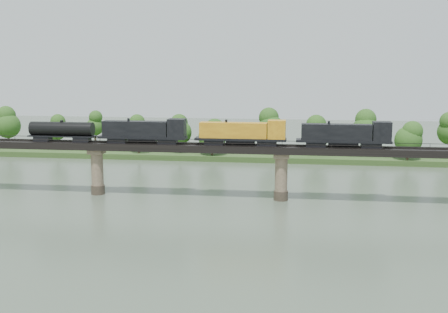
# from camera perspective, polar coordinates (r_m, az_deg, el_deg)

# --- Properties ---
(ground) EXTENTS (400.00, 400.00, 0.00)m
(ground) POSITION_cam_1_polar(r_m,az_deg,el_deg) (89.91, 5.03, -9.01)
(ground) COLOR #3E4C3C
(ground) RESTS_ON ground
(far_bank) EXTENTS (300.00, 24.00, 1.60)m
(far_bank) POSITION_cam_1_polar(r_m,az_deg,el_deg) (172.46, 6.50, 0.23)
(far_bank) COLOR #2A461C
(far_bank) RESTS_ON ground
(bridge) EXTENTS (236.00, 30.00, 11.50)m
(bridge) POSITION_cam_1_polar(r_m,az_deg,el_deg) (117.52, 5.83, -1.84)
(bridge) COLOR #473A2D
(bridge) RESTS_ON ground
(bridge_superstructure) EXTENTS (220.00, 4.90, 0.75)m
(bridge_superstructure) POSITION_cam_1_polar(r_m,az_deg,el_deg) (116.44, 5.88, 1.22)
(bridge_superstructure) COLOR black
(bridge_superstructure) RESTS_ON bridge
(far_treeline) EXTENTS (289.06, 17.54, 13.60)m
(far_treeline) POSITION_cam_1_polar(r_m,az_deg,el_deg) (167.30, 3.70, 2.76)
(far_treeline) COLOR #382619
(far_treeline) RESTS_ON far_bank
(freight_train) EXTENTS (77.18, 3.01, 5.31)m
(freight_train) POSITION_cam_1_polar(r_m,az_deg,el_deg) (117.69, -1.63, 2.46)
(freight_train) COLOR black
(freight_train) RESTS_ON bridge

